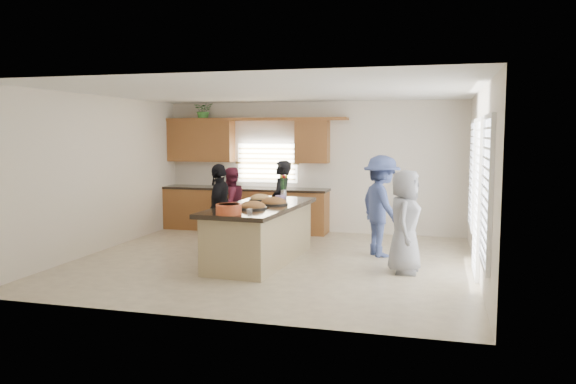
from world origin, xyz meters
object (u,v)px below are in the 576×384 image
(island, at_px, (260,235))
(woman_right_front, at_px, (405,222))
(salad_bowl, at_px, (229,209))
(woman_left_back, at_px, (281,203))
(woman_left_mid, at_px, (230,204))
(woman_right_back, at_px, (381,206))
(woman_left_front, at_px, (220,209))

(island, xyz_separation_m, woman_right_front, (2.36, -0.14, 0.34))
(salad_bowl, bearing_deg, island, 84.65)
(woman_left_back, bearing_deg, woman_left_mid, -102.74)
(woman_right_back, distance_m, woman_right_front, 1.19)
(island, distance_m, woman_left_mid, 2.05)
(salad_bowl, bearing_deg, woman_left_front, 116.43)
(woman_left_back, xyz_separation_m, woman_left_mid, (-1.12, 0.25, -0.08))
(island, xyz_separation_m, woman_left_front, (-0.86, 0.35, 0.35))
(woman_left_mid, bearing_deg, woman_right_back, 105.12)
(salad_bowl, relative_size, woman_left_back, 0.23)
(salad_bowl, relative_size, woman_right_back, 0.21)
(woman_left_back, bearing_deg, woman_left_front, -37.98)
(woman_right_back, xyz_separation_m, woman_right_front, (0.46, -1.10, -0.09))
(woman_left_mid, bearing_deg, woman_left_back, 105.63)
(island, bearing_deg, woman_left_mid, 128.65)
(woman_left_back, xyz_separation_m, woman_right_front, (2.39, -1.56, -0.02))
(woman_left_mid, height_order, woman_right_back, woman_right_back)
(woman_left_back, bearing_deg, island, 1.35)
(woman_left_back, distance_m, woman_right_front, 2.85)
(island, height_order, woman_left_mid, woman_left_mid)
(woman_left_front, bearing_deg, woman_left_mid, -174.06)
(woman_right_back, bearing_deg, woman_left_back, 43.72)
(island, bearing_deg, woman_right_back, 30.45)
(island, relative_size, woman_left_front, 1.73)
(woman_left_mid, height_order, woman_left_front, woman_left_front)
(island, height_order, salad_bowl, salad_bowl)
(salad_bowl, bearing_deg, woman_right_back, 46.55)
(salad_bowl, height_order, woman_left_front, woman_left_front)
(woman_left_mid, relative_size, woman_right_front, 0.92)
(island, relative_size, woman_right_back, 1.58)
(island, distance_m, woman_left_back, 1.46)
(island, relative_size, salad_bowl, 7.35)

